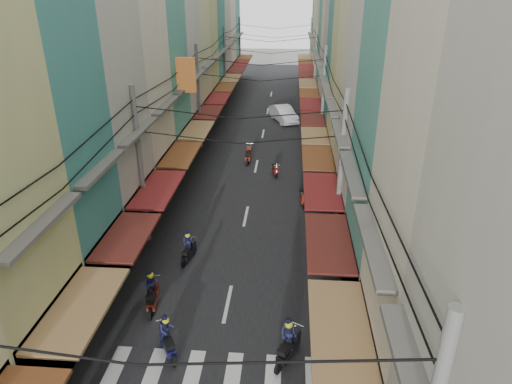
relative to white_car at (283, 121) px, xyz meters
The scene contains 15 objects.
ground 26.33m from the white_car, 93.81° to the right, with size 160.00×160.00×0.00m, color slate.
road 6.51m from the white_car, 105.57° to the right, with size 10.00×80.00×0.02m, color black.
sidewalk_left 10.36m from the white_car, 142.74° to the right, with size 3.00×80.00×0.06m, color gray.
sidewalk_right 7.87m from the white_car, 52.86° to the right, with size 3.00×80.00×0.06m, color gray.
crosswalk 32.32m from the white_car, 93.10° to the right, with size 7.55×2.40×0.01m.
building_row_left 16.83m from the white_car, 134.87° to the right, with size 7.80×67.67×23.70m.
building_row_right 14.94m from the white_car, 57.89° to the right, with size 7.80×68.98×22.59m.
utility_poles 13.16m from the white_car, 98.82° to the right, with size 10.20×66.13×8.20m.
white_car is the anchor object (origin of this frame).
bicycle 28.28m from the white_car, 81.82° to the right, with size 0.62×1.66×1.14m, color black.
moving_scooters 25.40m from the white_car, 94.97° to the right, with size 6.81×21.76×1.85m.
parked_scooters 30.56m from the white_car, 84.46° to the right, with size 13.44×15.44×0.98m.
pedestrians 25.83m from the white_car, 104.84° to the right, with size 12.51×21.13×2.19m.
market_umbrella 27.56m from the white_car, 80.31° to the right, with size 2.08×2.08×2.19m.
traffic_sign 30.94m from the white_car, 84.22° to the right, with size 0.10×0.67×3.07m.
Camera 1 is at (2.41, -17.48, 12.47)m, focal length 32.00 mm.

